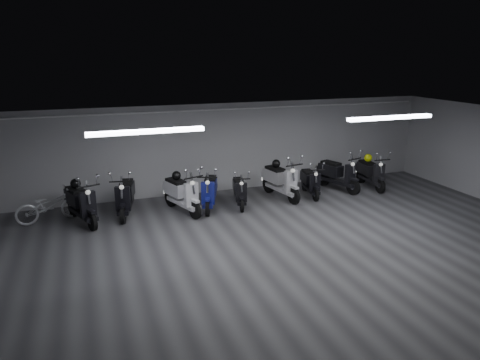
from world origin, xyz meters
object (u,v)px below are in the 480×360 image
object	(u,v)px
helmet_0	(176,175)
scooter_5	(240,186)
scooter_0	(81,197)
scooter_1	(125,191)
bicycle	(49,202)
scooter_4	(209,186)
scooter_9	(371,168)
helmet_1	(368,158)
scooter_8	(338,169)
scooter_6	(281,175)
helmet_3	(276,164)
scooter_7	(311,177)
scooter_2	(182,188)
helmet_2	(75,184)

from	to	relation	value
helmet_0	scooter_5	bearing A→B (deg)	-8.10
scooter_0	scooter_1	distance (m)	1.16
scooter_1	scooter_5	bearing A→B (deg)	7.64
scooter_5	bicycle	bearing A→B (deg)	-172.73
scooter_4	scooter_9	xyz separation A→B (m)	(5.54, 0.19, -0.01)
scooter_4	helmet_1	distance (m)	5.58
scooter_8	scooter_0	bearing A→B (deg)	164.54
scooter_4	helmet_0	size ratio (longest dim) A/B	7.17
helmet_0	scooter_6	bearing A→B (deg)	-0.13
scooter_0	helmet_3	distance (m)	5.72
scooter_9	scooter_1	bearing A→B (deg)	-175.64
scooter_4	scooter_7	xyz separation A→B (m)	(3.26, 0.09, -0.08)
scooter_6	bicycle	bearing A→B (deg)	166.60
scooter_8	scooter_6	bearing A→B (deg)	165.92
scooter_2	helmet_0	world-z (taller)	scooter_2
scooter_2	scooter_7	bearing A→B (deg)	-17.05
helmet_0	helmet_1	bearing A→B (deg)	2.13
scooter_6	scooter_7	distance (m)	0.97
scooter_9	helmet_3	xyz separation A→B (m)	(-3.29, 0.27, 0.36)
scooter_5	scooter_7	xyz separation A→B (m)	(2.37, 0.14, 0.01)
scooter_7	helmet_3	xyz separation A→B (m)	(-1.01, 0.37, 0.43)
bicycle	scooter_1	bearing A→B (deg)	-108.38
scooter_4	scooter_8	size ratio (longest dim) A/B	0.95
scooter_2	bicycle	bearing A→B (deg)	152.71
scooter_9	scooter_7	bearing A→B (deg)	-172.69
scooter_9	helmet_1	distance (m)	0.38
scooter_1	helmet_1	xyz separation A→B (m)	(7.86, 0.20, 0.25)
scooter_7	scooter_8	xyz separation A→B (m)	(1.12, 0.24, 0.11)
scooter_0	scooter_8	size ratio (longest dim) A/B	1.01
scooter_0	bicycle	size ratio (longest dim) A/B	1.15
scooter_5	scooter_9	size ratio (longest dim) A/B	0.88
scooter_8	bicycle	world-z (taller)	scooter_8
scooter_0	helmet_2	world-z (taller)	scooter_0
scooter_1	helmet_3	xyz separation A→B (m)	(4.55, 0.22, 0.33)
helmet_1	helmet_2	world-z (taller)	helmet_2
scooter_1	bicycle	world-z (taller)	scooter_1
scooter_6	helmet_2	world-z (taller)	scooter_6
scooter_8	helmet_1	distance (m)	1.21
scooter_5	helmet_2	world-z (taller)	scooter_5
scooter_0	scooter_9	world-z (taller)	scooter_0
scooter_6	scooter_9	bearing A→B (deg)	-11.20
helmet_1	scooter_4	bearing A→B (deg)	-175.49
scooter_1	helmet_0	distance (m)	1.44
scooter_5	scooter_7	world-z (taller)	scooter_7
scooter_7	helmet_1	world-z (taller)	scooter_7
scooter_8	helmet_0	bearing A→B (deg)	163.60
scooter_4	scooter_8	distance (m)	4.39
scooter_1	scooter_4	world-z (taller)	scooter_1
bicycle	scooter_8	bearing A→B (deg)	-103.11
scooter_0	scooter_9	bearing A→B (deg)	-19.21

